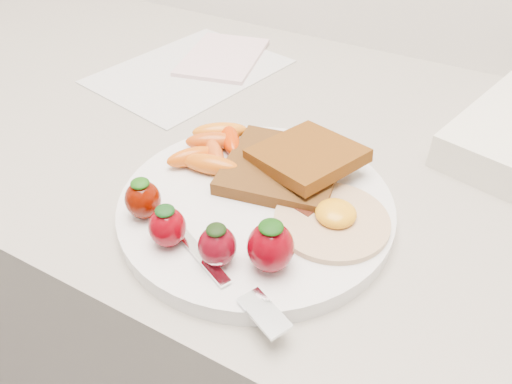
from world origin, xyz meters
The scene contains 11 objects.
counter centered at (0.00, 1.70, 0.45)m, with size 2.00×0.60×0.90m, color gray.
plate centered at (0.01, 1.56, 0.91)m, with size 0.27×0.27×0.02m, color white.
toast_lower centered at (0.01, 1.61, 0.93)m, with size 0.11×0.11×0.01m, color black.
toast_upper centered at (0.03, 1.62, 0.94)m, with size 0.09×0.09×0.01m, color #452006.
fried_egg centered at (0.09, 1.57, 0.92)m, with size 0.11×0.11×0.02m.
bacon_strips centered at (0.02, 1.58, 0.92)m, with size 0.11×0.06×0.01m.
baby_carrots centered at (-0.07, 1.60, 0.93)m, with size 0.09×0.11×0.02m.
strawberries centered at (0.01, 1.48, 0.94)m, with size 0.17×0.06×0.05m.
fork centered at (0.04, 1.46, 0.92)m, with size 0.17×0.08×0.00m.
paper_sheet centered at (-0.23, 1.79, 0.90)m, with size 0.20×0.26×0.00m, color silver.
notepad centered at (-0.21, 1.85, 0.91)m, with size 0.11×0.16×0.01m, color beige.
Camera 1 is at (0.19, 1.23, 1.23)m, focal length 35.00 mm.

